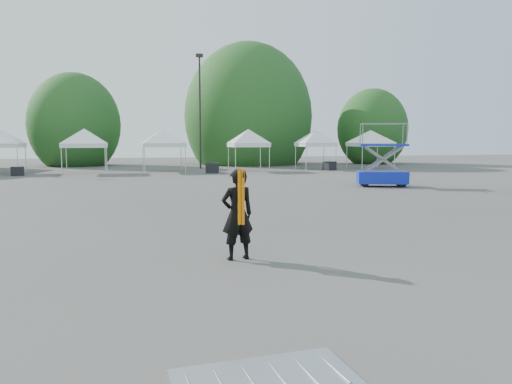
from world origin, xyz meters
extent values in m
plane|color=#474442|center=(0.00, 0.00, 0.00)|extent=(120.00, 120.00, 0.00)
cylinder|color=black|center=(3.00, 32.00, 4.75)|extent=(0.16, 0.16, 9.50)
cube|color=black|center=(3.00, 32.00, 9.65)|extent=(0.60, 0.25, 0.30)
cylinder|color=#382314|center=(-8.00, 40.00, 1.14)|extent=(0.36, 0.36, 2.27)
ellipsoid|color=#25541C|center=(-8.00, 40.00, 3.94)|extent=(4.16, 4.16, 4.78)
cylinder|color=#382314|center=(9.00, 39.00, 1.40)|extent=(0.36, 0.36, 2.80)
ellipsoid|color=#25541C|center=(9.00, 39.00, 4.85)|extent=(5.12, 5.12, 5.89)
cylinder|color=#382314|center=(22.00, 37.00, 1.05)|extent=(0.36, 0.36, 2.10)
ellipsoid|color=#25541C|center=(22.00, 37.00, 3.64)|extent=(3.84, 3.84, 4.42)
cylinder|color=silver|center=(-10.74, 27.32, 1.00)|extent=(0.06, 0.06, 2.00)
cylinder|color=silver|center=(-10.74, 30.34, 1.00)|extent=(0.06, 0.06, 2.00)
cylinder|color=silver|center=(-7.70, 26.35, 1.00)|extent=(0.06, 0.06, 2.00)
cylinder|color=silver|center=(-4.73, 26.35, 1.00)|extent=(0.06, 0.06, 2.00)
cylinder|color=silver|center=(-7.70, 29.31, 1.00)|extent=(0.06, 0.06, 2.00)
cylinder|color=silver|center=(-4.73, 29.31, 1.00)|extent=(0.06, 0.06, 2.00)
cube|color=white|center=(-6.22, 27.83, 2.08)|extent=(3.16, 3.16, 0.30)
pyramid|color=white|center=(-6.22, 27.83, 3.33)|extent=(4.47, 4.47, 1.10)
cylinder|color=silver|center=(-1.95, 26.70, 1.00)|extent=(0.06, 0.06, 2.00)
cylinder|color=silver|center=(1.08, 26.70, 1.00)|extent=(0.06, 0.06, 2.00)
cylinder|color=silver|center=(-1.95, 29.73, 1.00)|extent=(0.06, 0.06, 2.00)
cylinder|color=silver|center=(1.08, 29.73, 1.00)|extent=(0.06, 0.06, 2.00)
cube|color=white|center=(-0.44, 28.22, 2.08)|extent=(3.23, 3.23, 0.30)
pyramid|color=white|center=(-0.44, 28.22, 3.33)|extent=(4.57, 4.57, 1.10)
cylinder|color=silver|center=(4.79, 25.89, 1.00)|extent=(0.06, 0.06, 2.00)
cylinder|color=silver|center=(7.48, 25.89, 1.00)|extent=(0.06, 0.06, 2.00)
cylinder|color=silver|center=(4.79, 28.58, 1.00)|extent=(0.06, 0.06, 2.00)
cylinder|color=silver|center=(7.48, 28.58, 1.00)|extent=(0.06, 0.06, 2.00)
cube|color=white|center=(6.13, 27.24, 2.08)|extent=(2.89, 2.89, 0.30)
pyramid|color=white|center=(6.13, 27.24, 3.33)|extent=(4.09, 4.09, 1.10)
cylinder|color=silver|center=(10.91, 27.03, 1.00)|extent=(0.06, 0.06, 2.00)
cylinder|color=silver|center=(13.54, 27.03, 1.00)|extent=(0.06, 0.06, 2.00)
cylinder|color=silver|center=(10.91, 29.65, 1.00)|extent=(0.06, 0.06, 2.00)
cylinder|color=silver|center=(13.54, 29.65, 1.00)|extent=(0.06, 0.06, 2.00)
cube|color=white|center=(12.22, 28.34, 2.08)|extent=(2.82, 2.82, 0.30)
pyramid|color=white|center=(12.22, 28.34, 3.33)|extent=(3.99, 3.99, 1.10)
cylinder|color=silver|center=(15.92, 27.04, 1.00)|extent=(0.06, 0.06, 2.00)
cylinder|color=silver|center=(18.94, 27.04, 1.00)|extent=(0.06, 0.06, 2.00)
cylinder|color=silver|center=(15.92, 30.06, 1.00)|extent=(0.06, 0.06, 2.00)
cylinder|color=silver|center=(18.94, 30.06, 1.00)|extent=(0.06, 0.06, 2.00)
cube|color=white|center=(17.43, 28.55, 2.08)|extent=(3.22, 3.22, 0.30)
pyramid|color=white|center=(17.43, 28.55, 3.33)|extent=(4.55, 4.55, 1.10)
imported|color=black|center=(-1.07, -1.20, 0.96)|extent=(0.76, 0.56, 1.91)
cube|color=orange|center=(-1.07, -1.39, 1.34)|extent=(0.15, 0.03, 1.15)
cube|color=#0D11B4|center=(10.01, 12.89, 0.49)|extent=(2.89, 2.09, 0.65)
cube|color=#0D11B4|center=(10.01, 12.89, 2.23)|extent=(2.77, 2.01, 0.11)
cylinder|color=black|center=(8.91, 12.70, 0.20)|extent=(0.42, 0.28, 0.39)
cylinder|color=black|center=(10.76, 12.05, 0.20)|extent=(0.42, 0.28, 0.39)
cylinder|color=black|center=(9.27, 13.72, 0.20)|extent=(0.42, 0.28, 0.39)
cylinder|color=black|center=(11.12, 13.07, 0.20)|extent=(0.42, 0.28, 0.39)
cube|color=#A2A5AA|center=(-1.94, -6.45, 0.02)|extent=(1.95, 1.05, 0.04)
cube|color=black|center=(-10.63, 26.49, 0.31)|extent=(0.86, 0.70, 0.63)
cube|color=black|center=(2.98, 25.87, 0.38)|extent=(1.08, 0.89, 0.77)
cube|color=black|center=(12.93, 26.91, 0.36)|extent=(1.13, 1.03, 0.72)
camera|label=1|loc=(-3.28, -11.25, 2.51)|focal=35.00mm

